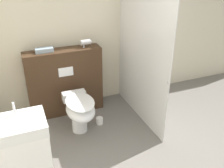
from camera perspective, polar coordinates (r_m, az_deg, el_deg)
The scene contains 8 objects.
wall_back at distance 4.12m, azimuth -4.47°, elevation 12.16°, with size 8.00×0.06×2.50m.
partition_panel at distance 4.02m, azimuth -10.67°, elevation 0.48°, with size 1.17×0.29×1.06m.
shower_glass at distance 3.70m, azimuth 6.61°, elevation 5.55°, with size 0.04×1.51×1.91m.
toilet at distance 3.54m, azimuth -7.43°, elevation -5.94°, with size 0.39×0.69×0.56m.
sink_vanity at distance 2.78m, azimuth -19.50°, elevation -15.79°, with size 0.53×0.42×1.06m.
hair_drier at distance 3.87m, azimuth -5.95°, elevation 9.47°, with size 0.18×0.08×0.12m.
folded_towel at distance 3.78m, azimuth -15.25°, elevation 7.49°, with size 0.26×0.12×0.06m.
spare_toilet_roll at distance 3.88m, azimuth -2.87°, elevation -8.37°, with size 0.11×0.11×0.10m.
Camera 1 is at (-1.21, -1.65, 2.27)m, focal length 40.00 mm.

